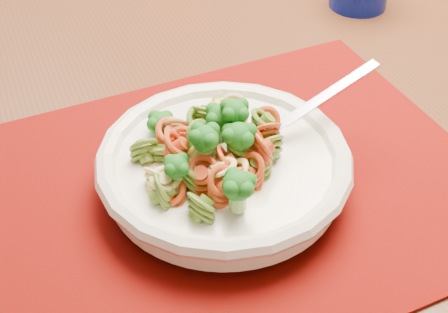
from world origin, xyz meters
TOP-DOWN VIEW (x-y plane):
  - dining_table at (-0.33, -0.50)m, footprint 1.53×1.18m
  - placemat at (-0.27, -0.57)m, footprint 0.56×0.48m
  - pasta_bowl at (-0.28, -0.57)m, footprint 0.24×0.24m
  - pasta_broccoli_heap at (-0.28, -0.57)m, footprint 0.21×0.21m
  - fork at (-0.23, -0.57)m, footprint 0.18×0.05m

SIDE VIEW (x-z plane):
  - dining_table at x=-0.33m, z-range 0.26..0.99m
  - placemat at x=-0.27m, z-range 0.73..0.73m
  - pasta_bowl at x=-0.28m, z-range 0.73..0.78m
  - fork at x=-0.23m, z-range 0.74..0.81m
  - pasta_broccoli_heap at x=-0.28m, z-range 0.74..0.81m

